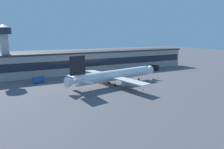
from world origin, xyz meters
TOP-DOWN VIEW (x-y plane):
  - ground_plane at (0.00, 0.00)m, footprint 600.00×600.00m
  - terminal_building at (0.00, 49.84)m, footprint 153.36×15.17m
  - airliner at (-10.87, 5.54)m, footprint 58.06×49.72m
  - control_tower at (-62.27, 52.84)m, footprint 9.05×9.05m
  - catering_truck at (39.62, 32.27)m, footprint 4.99×7.65m
  - stair_truck at (-46.93, 30.28)m, footprint 6.46×4.38m
  - crew_van at (15.59, 35.80)m, footprint 5.60×4.53m
  - belt_loader at (-9.46, 35.35)m, footprint 2.38×6.50m
  - baggage_tug at (-20.74, 37.13)m, footprint 4.12×3.57m
  - traffic_cone_0 at (-3.38, -10.98)m, footprint 0.58×0.58m

SIDE VIEW (x-z plane):
  - ground_plane at x=0.00m, z-range 0.00..0.00m
  - traffic_cone_0 at x=-3.38m, z-range 0.00..0.73m
  - baggage_tug at x=-20.74m, z-range 0.16..2.01m
  - belt_loader at x=-9.46m, z-range 0.18..2.13m
  - crew_van at x=15.59m, z-range 0.18..2.73m
  - stair_truck at x=-46.93m, z-range 0.20..3.75m
  - catering_truck at x=39.62m, z-range 0.22..4.37m
  - airliner at x=-10.87m, z-range -3.37..14.11m
  - terminal_building at x=0.00m, z-range 0.02..15.39m
  - control_tower at x=-62.27m, z-range 4.06..37.67m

